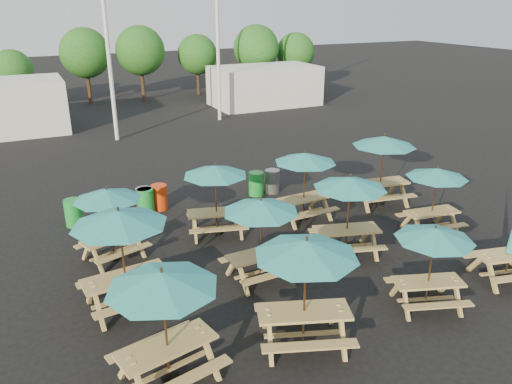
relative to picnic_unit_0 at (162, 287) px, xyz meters
name	(u,v)px	position (x,y,z in m)	size (l,w,h in m)	color
ground	(278,243)	(4.54, 4.17, -2.03)	(120.00, 120.00, 0.00)	black
picnic_unit_0	(162,287)	(0.00, 0.00, 0.00)	(2.43, 2.43, 2.35)	#A27F48
picnic_unit_1	(120,224)	(-0.19, 2.77, 0.11)	(2.37, 2.37, 2.48)	#A27F48
picnic_unit_2	(108,199)	(-0.04, 5.27, -0.23)	(2.29, 2.29, 2.09)	#A27F48
picnic_unit_3	(306,255)	(2.83, -0.18, 0.07)	(2.70, 2.70, 2.43)	#A27F48
picnic_unit_4	(261,211)	(3.18, 2.56, -0.12)	(2.01, 2.01, 2.21)	#A27F48
picnic_unit_5	(215,175)	(3.13, 5.53, -0.10)	(2.38, 2.38, 2.24)	#A27F48
picnic_unit_6	(434,239)	(6.14, -0.24, -0.27)	(2.25, 2.25, 2.05)	#A27F48
picnic_unit_7	(350,188)	(5.97, 2.76, -0.02)	(2.50, 2.50, 2.33)	#A27F48
picnic_unit_8	(305,162)	(6.11, 5.36, -0.06)	(2.10, 2.10, 2.29)	#A27F48
picnic_unit_9	(511,247)	(8.88, -0.18, -1.12)	(2.02, 1.85, 2.21)	#A27F48
picnic_unit_10	(437,177)	(9.16, 2.80, -0.21)	(2.05, 2.05, 2.10)	#A27F48
picnic_unit_11	(384,145)	(9.20, 5.34, 0.11)	(2.46, 2.46, 2.49)	#A27F48
waste_bin_0	(74,213)	(-0.75, 8.07, -1.59)	(0.55, 0.55, 0.88)	#198D2F
waste_bin_1	(144,200)	(1.53, 8.12, -1.59)	(0.55, 0.55, 0.88)	gray
waste_bin_2	(146,201)	(1.56, 8.02, -1.59)	(0.55, 0.55, 0.88)	#198D2F
waste_bin_3	(159,197)	(2.07, 8.20, -1.59)	(0.55, 0.55, 0.88)	red
waste_bin_4	(256,184)	(5.65, 7.99, -1.59)	(0.55, 0.55, 0.88)	#198D2F
waste_bin_5	(272,181)	(6.30, 7.97, -1.59)	(0.55, 0.55, 0.88)	gray
mast_0	(105,17)	(2.54, 18.17, 3.97)	(0.20, 0.20, 12.00)	silver
mast_1	(217,14)	(9.04, 20.17, 3.97)	(0.20, 0.20, 12.00)	silver
event_tent_1	(264,86)	(13.54, 23.17, -0.73)	(7.00, 4.00, 2.60)	silver
tree_2	(12,71)	(-1.85, 27.82, 0.60)	(2.59, 2.59, 3.93)	#382314
tree_3	(85,53)	(2.78, 28.88, 1.38)	(3.36, 3.36, 5.09)	#382314
tree_4	(140,51)	(6.43, 28.43, 1.43)	(3.41, 3.41, 5.17)	#382314
tree_5	(197,55)	(10.76, 28.84, 0.95)	(2.94, 2.94, 4.45)	#382314
tree_6	(256,48)	(14.77, 27.06, 1.40)	(3.38, 3.38, 5.13)	#382314
tree_7	(296,52)	(18.16, 27.09, 0.97)	(2.95, 2.95, 4.48)	#382314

